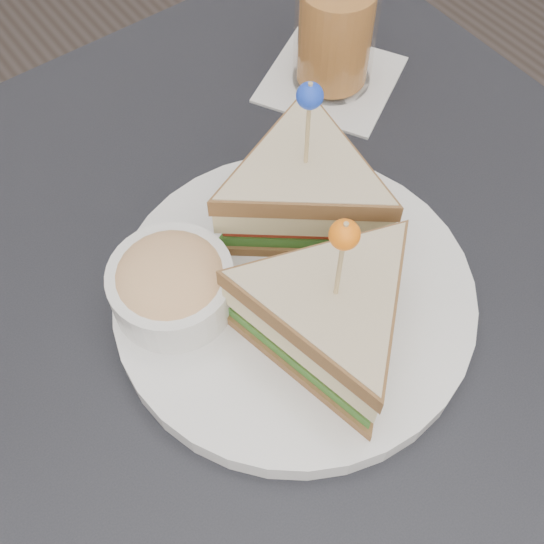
{
  "coord_description": "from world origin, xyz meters",
  "views": [
    {
      "loc": [
        -0.16,
        -0.22,
        1.25
      ],
      "look_at": [
        0.01,
        0.01,
        0.8
      ],
      "focal_mm": 45.0,
      "sensor_mm": 36.0,
      "label": 1
    }
  ],
  "objects": [
    {
      "name": "ground_plane",
      "position": [
        0.0,
        0.0,
        0.0
      ],
      "size": [
        3.5,
        3.5,
        0.0
      ],
      "primitive_type": "plane",
      "color": "#3F3833"
    },
    {
      "name": "drink_set",
      "position": [
        0.22,
        0.19,
        0.82
      ],
      "size": [
        0.18,
        0.18,
        0.17
      ],
      "rotation": [
        0.0,
        0.0,
        0.51
      ],
      "color": "white",
      "rests_on": "table"
    },
    {
      "name": "plate_meal",
      "position": [
        0.03,
        0.0,
        0.8
      ],
      "size": [
        0.35,
        0.35,
        0.18
      ],
      "rotation": [
        0.0,
        0.0,
        0.19
      ],
      "color": "white",
      "rests_on": "table"
    },
    {
      "name": "table",
      "position": [
        0.0,
        0.0,
        0.67
      ],
      "size": [
        0.8,
        0.8,
        0.75
      ],
      "color": "black",
      "rests_on": "ground"
    }
  ]
}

